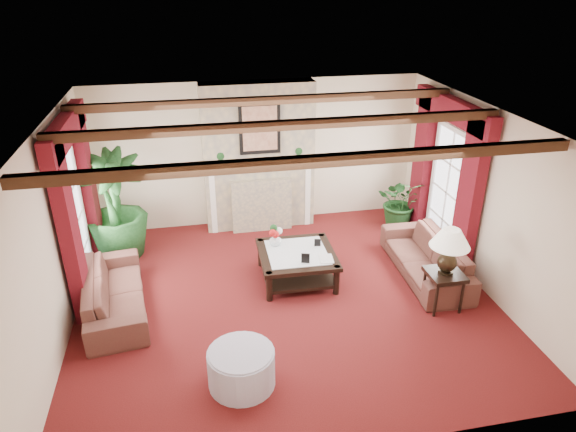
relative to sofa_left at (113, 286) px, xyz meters
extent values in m
plane|color=#410C0B|center=(2.44, -0.22, -0.40)|extent=(6.00, 6.00, 0.00)
plane|color=white|center=(2.44, -0.22, 2.30)|extent=(6.00, 6.00, 0.00)
cube|color=beige|center=(2.44, 2.53, 0.95)|extent=(6.00, 0.02, 2.70)
cube|color=beige|center=(-0.56, -0.22, 0.95)|extent=(0.02, 5.50, 2.70)
cube|color=beige|center=(5.44, -0.22, 0.95)|extent=(0.02, 5.50, 2.70)
imported|color=#360E19|center=(0.00, 0.00, 0.00)|extent=(2.17, 1.08, 0.79)
imported|color=#360E19|center=(4.75, 0.03, 0.01)|extent=(2.09, 0.74, 0.80)
imported|color=black|center=(-0.07, 1.60, 0.12)|extent=(1.58, 2.14, 1.03)
imported|color=black|center=(5.03, 1.74, -0.01)|extent=(1.51, 1.55, 0.77)
cylinder|color=#9E9AAE|center=(1.60, -1.82, -0.17)|extent=(0.79, 0.79, 0.46)
imported|color=silver|center=(2.43, 0.58, 0.18)|extent=(0.22, 0.23, 0.19)
imported|color=black|center=(2.99, -0.01, 0.22)|extent=(0.21, 0.07, 0.28)
camera|label=1|loc=(1.22, -6.45, 4.01)|focal=32.00mm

